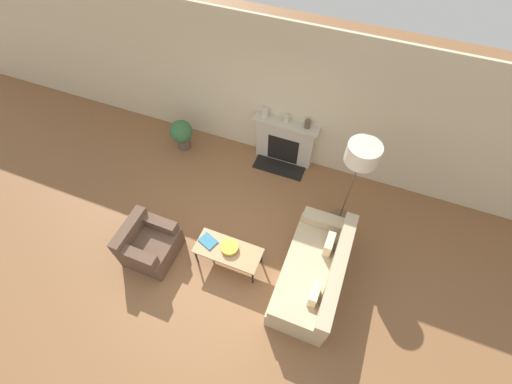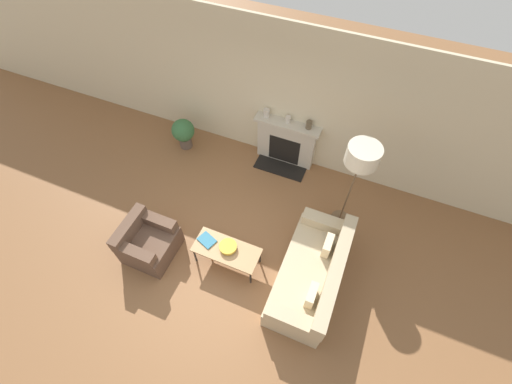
# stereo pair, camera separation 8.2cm
# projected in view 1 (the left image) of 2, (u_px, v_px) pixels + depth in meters

# --- Properties ---
(ground_plane) EXTENTS (18.00, 18.00, 0.00)m
(ground_plane) POSITION_uv_depth(u_px,v_px,m) (224.00, 268.00, 5.85)
(ground_plane) COLOR brown
(wall_back) EXTENTS (18.00, 0.06, 2.90)m
(wall_back) POSITION_uv_depth(u_px,v_px,m) (283.00, 98.00, 6.26)
(wall_back) COLOR beige
(wall_back) RESTS_ON ground_plane
(fireplace) EXTENTS (1.30, 0.59, 1.03)m
(fireplace) POSITION_uv_depth(u_px,v_px,m) (285.00, 142.00, 6.92)
(fireplace) COLOR beige
(fireplace) RESTS_ON ground_plane
(couch) EXTENTS (0.90, 1.93, 0.85)m
(couch) POSITION_uv_depth(u_px,v_px,m) (315.00, 273.00, 5.46)
(couch) COLOR tan
(couch) RESTS_ON ground_plane
(armchair_near) EXTENTS (0.80, 0.83, 0.73)m
(armchair_near) POSITION_uv_depth(u_px,v_px,m) (149.00, 244.00, 5.79)
(armchair_near) COLOR brown
(armchair_near) RESTS_ON ground_plane
(coffee_table) EXTENTS (1.10, 0.48, 0.45)m
(coffee_table) POSITION_uv_depth(u_px,v_px,m) (228.00, 251.00, 5.59)
(coffee_table) COLOR tan
(coffee_table) RESTS_ON ground_plane
(bowl) EXTENTS (0.29, 0.29, 0.08)m
(bowl) POSITION_uv_depth(u_px,v_px,m) (230.00, 247.00, 5.54)
(bowl) COLOR gold
(bowl) RESTS_ON coffee_table
(book) EXTENTS (0.34, 0.29, 0.02)m
(book) POSITION_uv_depth(u_px,v_px,m) (208.00, 241.00, 5.65)
(book) COLOR teal
(book) RESTS_ON coffee_table
(floor_lamp) EXTENTS (0.51, 0.51, 1.92)m
(floor_lamp) POSITION_uv_depth(u_px,v_px,m) (362.00, 157.00, 5.11)
(floor_lamp) COLOR brown
(floor_lamp) RESTS_ON ground_plane
(mantel_vase_left) EXTENTS (0.13, 0.13, 0.16)m
(mantel_vase_left) POSITION_uv_depth(u_px,v_px,m) (265.00, 113.00, 6.53)
(mantel_vase_left) COLOR beige
(mantel_vase_left) RESTS_ON fireplace
(mantel_vase_center_left) EXTENTS (0.10, 0.10, 0.14)m
(mantel_vase_center_left) POSITION_uv_depth(u_px,v_px,m) (286.00, 119.00, 6.44)
(mantel_vase_center_left) COLOR beige
(mantel_vase_center_left) RESTS_ON fireplace
(mantel_vase_center_right) EXTENTS (0.11, 0.11, 0.16)m
(mantel_vase_center_right) POSITION_uv_depth(u_px,v_px,m) (308.00, 124.00, 6.35)
(mantel_vase_center_right) COLOR brown
(mantel_vase_center_right) RESTS_ON fireplace
(potted_plant) EXTENTS (0.48, 0.48, 0.70)m
(potted_plant) POSITION_uv_depth(u_px,v_px,m) (182.00, 133.00, 7.20)
(potted_plant) COLOR brown
(potted_plant) RESTS_ON ground_plane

